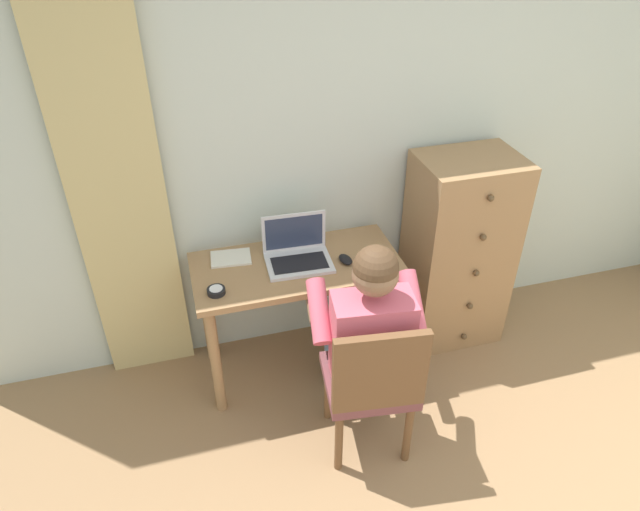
% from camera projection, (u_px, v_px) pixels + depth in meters
% --- Properties ---
extents(wall_back, '(4.80, 0.05, 2.50)m').
position_uv_depth(wall_back, '(377.00, 137.00, 3.09)').
color(wall_back, silver).
rests_on(wall_back, ground_plane).
extents(curtain_panel, '(0.46, 0.03, 2.19)m').
position_uv_depth(curtain_panel, '(119.00, 202.00, 2.81)').
color(curtain_panel, '#CCB77A').
rests_on(curtain_panel, ground_plane).
extents(desk, '(1.09, 0.52, 0.74)m').
position_uv_depth(desk, '(297.00, 283.00, 3.06)').
color(desk, '#9E754C').
rests_on(desk, ground_plane).
extents(dresser, '(0.56, 0.45, 1.19)m').
position_uv_depth(dresser, '(458.00, 251.00, 3.34)').
color(dresser, '#9E754C').
rests_on(dresser, ground_plane).
extents(chair, '(0.47, 0.45, 0.87)m').
position_uv_depth(chair, '(373.00, 382.00, 2.65)').
color(chair, brown).
rests_on(chair, ground_plane).
extents(person_seated, '(0.58, 0.61, 1.18)m').
position_uv_depth(person_seated, '(365.00, 327.00, 2.69)').
color(person_seated, '#6B84AD').
rests_on(person_seated, ground_plane).
extents(laptop, '(0.35, 0.27, 0.24)m').
position_uv_depth(laptop, '(297.00, 252.00, 2.99)').
color(laptop, silver).
rests_on(laptop, desk).
extents(computer_mouse, '(0.08, 0.11, 0.03)m').
position_uv_depth(computer_mouse, '(345.00, 259.00, 3.00)').
color(computer_mouse, black).
rests_on(computer_mouse, desk).
extents(desk_clock, '(0.09, 0.09, 0.03)m').
position_uv_depth(desk_clock, '(216.00, 291.00, 2.78)').
color(desk_clock, black).
rests_on(desk_clock, desk).
extents(notebook_pad, '(0.22, 0.17, 0.01)m').
position_uv_depth(notebook_pad, '(231.00, 258.00, 3.03)').
color(notebook_pad, silver).
rests_on(notebook_pad, desk).
extents(coffee_mug, '(0.12, 0.08, 0.09)m').
position_uv_depth(coffee_mug, '(382.00, 263.00, 2.92)').
color(coffee_mug, '#33518C').
rests_on(coffee_mug, desk).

